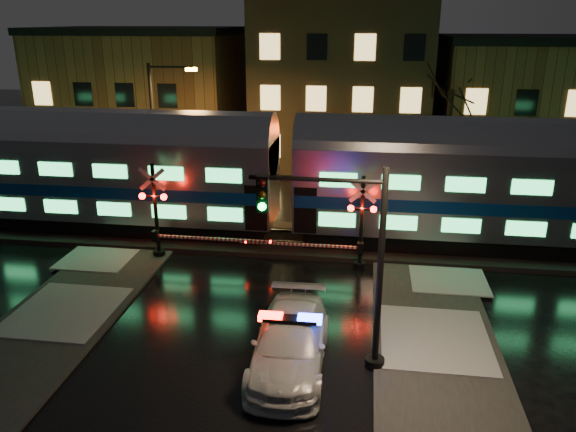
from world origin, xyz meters
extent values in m
plane|color=black|center=(0.00, 0.00, 0.00)|extent=(120.00, 120.00, 0.00)
cube|color=black|center=(0.00, 5.00, 0.12)|extent=(90.00, 4.20, 0.24)
cube|color=#2D2D2D|center=(-6.50, -6.00, 0.06)|extent=(4.00, 20.00, 0.12)
cube|color=#2D2D2D|center=(6.50, -6.00, 0.06)|extent=(4.00, 20.00, 0.12)
cube|color=brown|center=(-13.00, 22.00, 4.50)|extent=(14.00, 10.00, 9.00)
cube|color=brown|center=(2.00, 22.50, 5.75)|extent=(12.00, 11.00, 11.50)
cube|color=brown|center=(15.00, 22.00, 4.25)|extent=(12.00, 10.00, 8.50)
cube|color=black|center=(-12.65, 5.00, 0.64)|extent=(24.00, 2.40, 0.80)
cube|color=#B7BAC1|center=(-12.65, 5.00, 2.94)|extent=(25.00, 3.05, 3.80)
cube|color=navy|center=(-12.65, 5.00, 2.54)|extent=(24.75, 3.09, 0.55)
cube|color=#41F97F|center=(-12.65, 3.45, 1.79)|extent=(21.00, 0.05, 0.62)
cube|color=#41F97F|center=(-12.65, 3.45, 3.59)|extent=(21.00, 0.05, 0.62)
cylinder|color=#B7BAC1|center=(-12.65, 5.00, 4.64)|extent=(25.00, 3.05, 3.05)
cube|color=black|center=(13.35, 5.00, 0.64)|extent=(24.00, 2.40, 0.80)
imported|color=silver|center=(1.96, -4.99, 0.78)|extent=(2.31, 5.45, 1.57)
cube|color=black|center=(1.96, -4.99, 1.61)|extent=(1.64, 0.45, 0.10)
cube|color=#FF0C05|center=(1.37, -5.01, 1.65)|extent=(0.73, 0.38, 0.18)
cube|color=#1426FF|center=(2.55, -4.98, 1.65)|extent=(0.73, 0.38, 0.18)
cylinder|color=black|center=(3.92, 2.40, 0.15)|extent=(0.51, 0.51, 0.31)
cylinder|color=black|center=(3.92, 2.40, 2.05)|extent=(0.16, 0.16, 4.09)
sphere|color=#FF0C05|center=(3.46, 2.22, 2.76)|extent=(0.27, 0.27, 0.27)
sphere|color=#FF0C05|center=(4.38, 2.22, 2.76)|extent=(0.27, 0.27, 0.27)
cube|color=white|center=(1.36, 2.15, 1.07)|extent=(5.11, 0.10, 0.10)
cube|color=black|center=(3.92, 2.15, 1.07)|extent=(0.25, 0.30, 0.45)
cylinder|color=black|center=(-4.96, 2.40, 0.16)|extent=(0.54, 0.54, 0.32)
cylinder|color=black|center=(-4.96, 2.40, 2.14)|extent=(0.17, 0.17, 4.28)
sphere|color=#FF0C05|center=(-5.44, 2.22, 2.89)|extent=(0.28, 0.28, 0.28)
sphere|color=#FF0C05|center=(-4.48, 2.22, 2.89)|extent=(0.28, 0.28, 0.28)
cube|color=white|center=(-2.28, 2.15, 1.12)|extent=(5.35, 0.10, 0.10)
cube|color=black|center=(-4.96, 2.15, 1.12)|extent=(0.25, 0.30, 0.45)
cylinder|color=black|center=(4.53, -4.73, 0.16)|extent=(0.59, 0.59, 0.31)
cylinder|color=black|center=(4.53, -4.73, 3.15)|extent=(0.19, 0.19, 6.29)
cylinder|color=black|center=(2.64, -4.73, 5.87)|extent=(3.78, 0.13, 0.13)
cube|color=black|center=(1.18, -4.88, 5.45)|extent=(0.34, 0.29, 1.05)
sphere|color=#0CFF3F|center=(1.18, -5.04, 5.12)|extent=(0.23, 0.23, 0.23)
cylinder|color=black|center=(-7.38, 9.00, 3.96)|extent=(0.20, 0.20, 7.92)
cylinder|color=black|center=(-6.20, 9.00, 7.72)|extent=(2.37, 0.12, 0.12)
cube|color=yellow|center=(-5.11, 9.00, 7.62)|extent=(0.54, 0.28, 0.18)
camera|label=1|loc=(3.98, -19.59, 10.04)|focal=35.00mm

